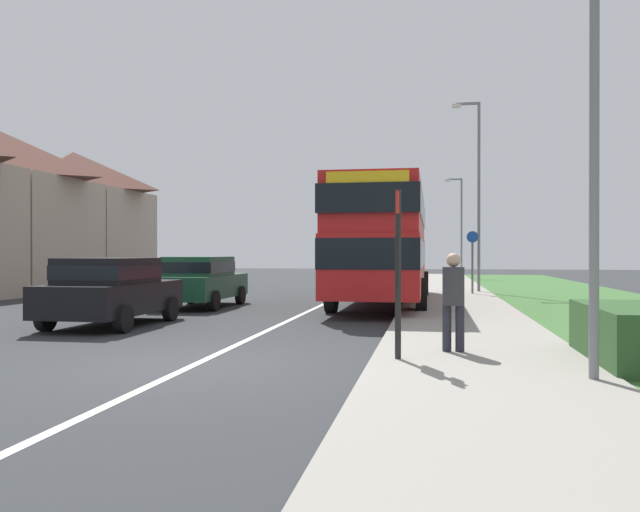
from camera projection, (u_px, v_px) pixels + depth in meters
The scene contains 14 objects.
ground_plane at pixel (193, 365), 9.50m from camera, with size 120.00×120.00×0.00m, color #2D3033.
lane_marking_centre at pixel (302, 314), 17.38m from camera, with size 0.14×60.00×0.01m, color silver.
pavement_near_side at pixel (463, 323), 14.69m from camera, with size 3.20×68.00×0.12m, color gray.
roadside_hedge at pixel (630, 338), 9.22m from camera, with size 1.10×2.81×0.90m, color #2D5128.
double_decker_bus at pixel (384, 239), 20.67m from camera, with size 2.80×10.97×3.70m.
parked_car_black at pixel (111, 288), 14.63m from camera, with size 1.98×3.95×1.56m.
parked_car_dark_green at pixel (201, 279), 19.72m from camera, with size 1.89×4.16×1.56m.
pedestrian_at_stop at pixel (453, 297), 10.05m from camera, with size 0.34×0.34×1.67m.
bus_stop_sign at pixel (398, 262), 9.37m from camera, with size 0.09×0.52×2.60m.
cycle_route_sign at pixel (472, 260), 24.58m from camera, with size 0.44×0.08×2.52m.
street_lamp_near at pixel (586, 8), 7.86m from camera, with size 1.14×0.20×8.24m.
street_lamp_mid at pixel (476, 185), 26.09m from camera, with size 1.14×0.20×7.83m.
street_lamp_far at pixel (460, 221), 41.41m from camera, with size 1.14×0.20×6.52m.
house_terrace_far_side at pixel (1, 212), 27.76m from camera, with size 6.80×16.96×6.96m.
Camera 1 is at (3.49, -9.03, 1.66)m, focal length 35.96 mm.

